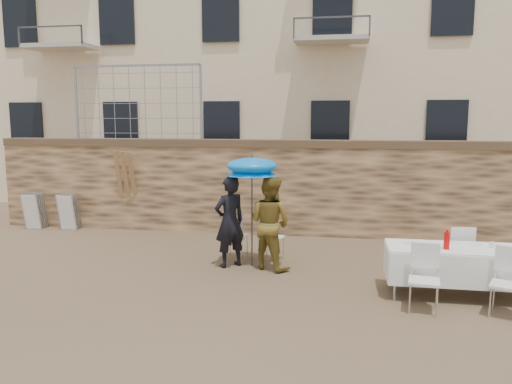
% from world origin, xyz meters
% --- Properties ---
extents(ground, '(80.00, 80.00, 0.00)m').
position_xyz_m(ground, '(0.00, 0.00, 0.00)').
color(ground, brown).
rests_on(ground, ground).
extents(stone_wall, '(13.00, 0.50, 2.20)m').
position_xyz_m(stone_wall, '(0.00, 5.00, 1.10)').
color(stone_wall, '#8F6B47').
rests_on(stone_wall, ground).
extents(chain_link_fence, '(3.20, 0.06, 1.80)m').
position_xyz_m(chain_link_fence, '(-3.00, 5.00, 3.10)').
color(chain_link_fence, gray).
rests_on(chain_link_fence, stone_wall).
extents(man_suit, '(0.73, 0.72, 1.69)m').
position_xyz_m(man_suit, '(-0.08, 2.12, 0.85)').
color(man_suit, black).
rests_on(man_suit, ground).
extents(woman_dress, '(1.03, 0.96, 1.70)m').
position_xyz_m(woman_dress, '(0.67, 2.12, 0.85)').
color(woman_dress, '#A78633').
rests_on(woman_dress, ground).
extents(umbrella, '(0.97, 0.97, 1.92)m').
position_xyz_m(umbrella, '(0.32, 2.22, 1.81)').
color(umbrella, '#3F3F44').
rests_on(umbrella, ground).
extents(couple_chair_left, '(0.53, 0.53, 0.96)m').
position_xyz_m(couple_chair_left, '(-0.08, 2.67, 0.48)').
color(couple_chair_left, white).
rests_on(couple_chair_left, ground).
extents(couple_chair_right, '(0.61, 0.61, 0.96)m').
position_xyz_m(couple_chair_right, '(0.62, 2.67, 0.48)').
color(couple_chair_right, white).
rests_on(couple_chair_right, ground).
extents(banquet_table, '(2.10, 0.85, 0.78)m').
position_xyz_m(banquet_table, '(3.71, 1.15, 0.73)').
color(banquet_table, white).
rests_on(banquet_table, ground).
extents(soda_bottle, '(0.09, 0.09, 0.26)m').
position_xyz_m(soda_bottle, '(3.51, 1.00, 0.91)').
color(soda_bottle, red).
rests_on(soda_bottle, banquet_table).
extents(table_chair_front_left, '(0.55, 0.55, 0.96)m').
position_xyz_m(table_chair_front_left, '(3.11, 0.40, 0.48)').
color(table_chair_front_left, white).
rests_on(table_chair_front_left, ground).
extents(table_chair_front_right, '(0.63, 0.63, 0.96)m').
position_xyz_m(table_chair_front_right, '(4.21, 0.40, 0.48)').
color(table_chair_front_right, white).
rests_on(table_chair_front_right, ground).
extents(table_chair_back, '(0.52, 0.52, 0.96)m').
position_xyz_m(table_chair_back, '(3.91, 1.95, 0.48)').
color(table_chair_back, white).
rests_on(table_chair_back, ground).
extents(chair_stack_left, '(0.46, 0.47, 0.92)m').
position_xyz_m(chair_stack_left, '(-5.59, 4.65, 0.46)').
color(chair_stack_left, white).
rests_on(chair_stack_left, ground).
extents(chair_stack_right, '(0.46, 0.40, 0.92)m').
position_xyz_m(chair_stack_right, '(-4.69, 4.65, 0.46)').
color(chair_stack_right, white).
rests_on(chair_stack_right, ground).
extents(wood_planks, '(0.70, 0.20, 2.00)m').
position_xyz_m(wood_planks, '(-3.09, 4.72, 1.00)').
color(wood_planks, '#A37749').
rests_on(wood_planks, ground).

